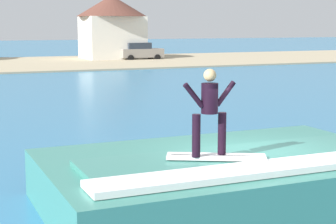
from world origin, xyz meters
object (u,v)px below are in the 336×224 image
at_px(surfer, 210,108).
at_px(house_gabled_white, 112,24).
at_px(wave_crest, 226,179).
at_px(car_far_shore, 140,51).
at_px(surfboard, 216,157).

relative_size(surfer, house_gabled_white, 0.22).
bearing_deg(wave_crest, car_far_shore, 71.48).
distance_m(wave_crest, house_gabled_white, 49.79).
height_order(wave_crest, surfboard, surfboard).
bearing_deg(house_gabled_white, surfer, -105.75).
relative_size(wave_crest, house_gabled_white, 0.99).
xyz_separation_m(surfboard, car_far_shore, (15.81, 46.15, -0.23)).
height_order(car_far_shore, house_gabled_white, house_gabled_white).
bearing_deg(surfer, house_gabled_white, 74.25).
relative_size(wave_crest, surfboard, 3.92).
height_order(surfer, house_gabled_white, house_gabled_white).
xyz_separation_m(surfboard, surfer, (-0.14, 0.03, 0.96)).
bearing_deg(wave_crest, surfer, -141.95).
relative_size(surfboard, surfer, 1.14).
bearing_deg(house_gabled_white, surfboard, -105.59).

